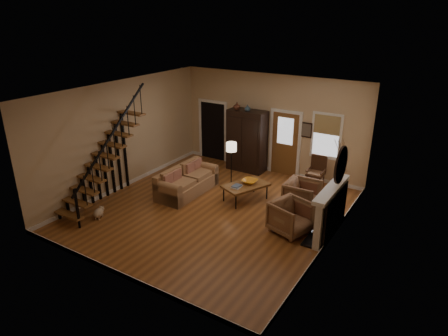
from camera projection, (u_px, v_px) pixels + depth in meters
The scene contains 15 objects.
room at pixel (233, 140), 12.10m from camera, with size 7.00×7.33×3.30m.
staircase at pixel (101, 151), 10.81m from camera, with size 0.94×2.80×3.20m, color brown, non-canonical shape.
fireplace at pixel (332, 207), 9.65m from camera, with size 0.33×1.95×2.30m.
armoire at pixel (247, 141), 13.50m from camera, with size 1.30×0.60×2.10m, color black, non-canonical shape.
vase_a at pixel (237, 106), 13.16m from camera, with size 0.24×0.24×0.25m, color #4C2619.
vase_b at pixel (248, 108), 12.97m from camera, with size 0.20×0.20×0.21m, color #334C60.
sofa at pixel (187, 181), 11.99m from camera, with size 0.91×2.10×0.78m, color #996D45, non-canonical shape.
coffee_table at pixel (245, 192), 11.57m from camera, with size 0.75×1.29×0.49m, color brown, non-canonical shape.
bowl at pixel (250, 181), 11.55m from camera, with size 0.44×0.44×0.11m, color orange.
books at pixel (237, 186), 11.29m from camera, with size 0.24×0.32×0.06m, color beige, non-canonical shape.
armchair_left at pixel (291, 217), 9.85m from camera, with size 0.88×0.90×0.82m, color brown.
armchair_right at pixel (302, 195), 11.00m from camera, with size 0.88×0.91×0.83m, color brown.
floor_lamp at pixel (231, 164), 12.40m from camera, with size 0.32×0.32×1.41m, color black, non-canonical shape.
side_chair at pixel (316, 172), 12.29m from camera, with size 0.54×0.54×1.02m, color #392012, non-canonical shape.
dog at pixel (99, 214), 10.59m from camera, with size 0.23×0.39×0.29m, color tan, non-canonical shape.
Camera 1 is at (5.46, -8.20, 5.18)m, focal length 32.00 mm.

